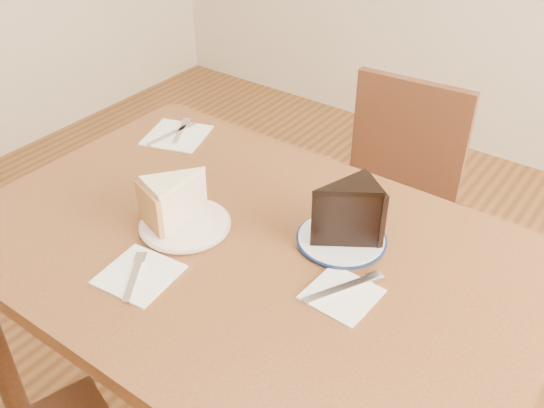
{
  "coord_description": "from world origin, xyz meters",
  "views": [
    {
      "loc": [
        0.62,
        -0.76,
        1.55
      ],
      "look_at": [
        0.0,
        0.09,
        0.8
      ],
      "focal_mm": 40.0,
      "sensor_mm": 36.0,
      "label": 1
    }
  ],
  "objects_px": {
    "chair_far": "(385,210)",
    "plate_cream": "(185,225)",
    "plate_navy": "(341,239)",
    "chocolate_cake": "(342,216)",
    "carrot_cake": "(180,199)",
    "table": "(247,279)"
  },
  "relations": [
    {
      "from": "table",
      "to": "plate_cream",
      "type": "height_order",
      "value": "plate_cream"
    },
    {
      "from": "chair_far",
      "to": "plate_cream",
      "type": "bearing_deg",
      "value": 71.72
    },
    {
      "from": "table",
      "to": "chocolate_cake",
      "type": "xyz_separation_m",
      "value": [
        0.16,
        0.11,
        0.17
      ]
    },
    {
      "from": "chair_far",
      "to": "chocolate_cake",
      "type": "height_order",
      "value": "chocolate_cake"
    },
    {
      "from": "chair_far",
      "to": "plate_navy",
      "type": "height_order",
      "value": "chair_far"
    },
    {
      "from": "chair_far",
      "to": "table",
      "type": "bearing_deg",
      "value": 83.38
    },
    {
      "from": "chair_far",
      "to": "plate_cream",
      "type": "relative_size",
      "value": 4.46
    },
    {
      "from": "plate_navy",
      "to": "chocolate_cake",
      "type": "bearing_deg",
      "value": -81.0
    },
    {
      "from": "chair_far",
      "to": "chocolate_cake",
      "type": "distance_m",
      "value": 0.66
    },
    {
      "from": "plate_navy",
      "to": "carrot_cake",
      "type": "bearing_deg",
      "value": -156.23
    },
    {
      "from": "plate_navy",
      "to": "chocolate_cake",
      "type": "distance_m",
      "value": 0.07
    },
    {
      "from": "plate_navy",
      "to": "carrot_cake",
      "type": "relative_size",
      "value": 1.36
    },
    {
      "from": "table",
      "to": "chair_far",
      "type": "bearing_deg",
      "value": 88.18
    },
    {
      "from": "chair_far",
      "to": "chocolate_cake",
      "type": "relative_size",
      "value": 6.44
    },
    {
      "from": "carrot_cake",
      "to": "chocolate_cake",
      "type": "height_order",
      "value": "chocolate_cake"
    },
    {
      "from": "carrot_cake",
      "to": "chocolate_cake",
      "type": "distance_m",
      "value": 0.35
    },
    {
      "from": "table",
      "to": "carrot_cake",
      "type": "height_order",
      "value": "carrot_cake"
    },
    {
      "from": "table",
      "to": "carrot_cake",
      "type": "relative_size",
      "value": 9.07
    },
    {
      "from": "plate_cream",
      "to": "plate_navy",
      "type": "relative_size",
      "value": 1.04
    },
    {
      "from": "chair_far",
      "to": "plate_navy",
      "type": "distance_m",
      "value": 0.62
    },
    {
      "from": "chair_far",
      "to": "plate_navy",
      "type": "relative_size",
      "value": 4.66
    },
    {
      "from": "plate_cream",
      "to": "plate_navy",
      "type": "height_order",
      "value": "same"
    }
  ]
}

